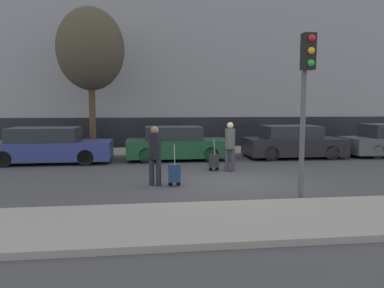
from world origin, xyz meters
The scene contains 13 objects.
ground_plane centered at (0.00, 0.00, 0.00)m, with size 80.00×80.00×0.00m, color #424244.
sidewalk_near centered at (0.00, -3.75, 0.06)m, with size 28.00×2.50×0.12m.
sidewalk_far centered at (0.00, 7.00, 0.06)m, with size 28.00×3.00×0.12m.
building_facade centered at (0.00, 10.73, 5.66)m, with size 28.00×3.12×11.34m.
parked_car_0 centered at (-6.14, 4.51, 0.65)m, with size 4.64×1.89×1.38m.
parked_car_1 centered at (-1.18, 4.71, 0.64)m, with size 4.09×1.74×1.37m.
parked_car_2 centered at (3.81, 4.70, 0.65)m, with size 4.12×1.87×1.38m.
pedestrian_left centered at (-2.19, -0.15, 0.94)m, with size 0.34×0.34×1.66m.
trolley_left centered at (-1.66, -0.29, 0.36)m, with size 0.34×0.29×1.15m.
pedestrian_right centered at (0.39, 1.79, 0.95)m, with size 0.34×0.34×1.67m.
trolley_right centered at (-0.12, 1.98, 0.33)m, with size 0.34×0.29×1.09m.
traffic_light centered at (1.15, -2.36, 2.72)m, with size 0.28×0.47×3.82m.
bare_tree_near_crossing centered at (-4.72, 6.33, 4.62)m, with size 2.88×2.88×6.29m.
Camera 1 is at (-2.48, -10.48, 2.23)m, focal length 35.00 mm.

